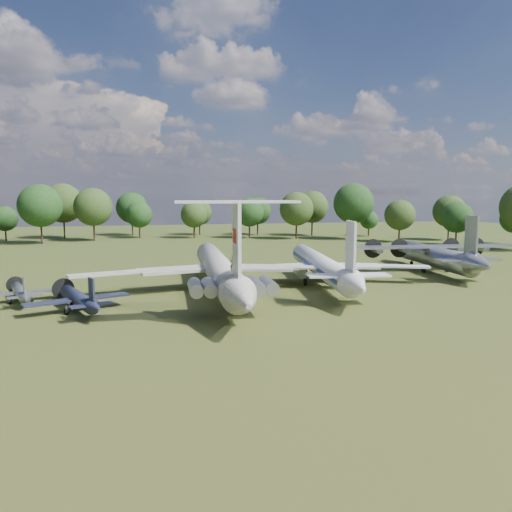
{
  "coord_description": "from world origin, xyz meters",
  "views": [
    {
      "loc": [
        -7.55,
        -71.1,
        14.26
      ],
      "look_at": [
        7.87,
        -0.68,
        5.0
      ],
      "focal_mm": 35.0,
      "sensor_mm": 36.0,
      "label": 1
    }
  ],
  "objects": [
    {
      "name": "person_on_il62",
      "position": [
        1.78,
        -16.22,
        6.18
      ],
      "size": [
        0.79,
        0.62,
        1.88
      ],
      "primitive_type": "imported",
      "rotation": [
        0.0,
        0.0,
        2.86
      ],
      "color": "#9B804F",
      "rests_on": "il62_airliner"
    },
    {
      "name": "tu104_jet",
      "position": [
        18.74,
        1.54,
        2.28
      ],
      "size": [
        39.26,
        49.22,
        4.55
      ],
      "primitive_type": null,
      "rotation": [
        0.0,
        0.0,
        -0.12
      ],
      "color": "silver",
      "rests_on": "ground"
    },
    {
      "name": "ground",
      "position": [
        0.0,
        0.0,
        0.0
      ],
      "size": [
        300.0,
        300.0,
        0.0
      ],
      "primitive_type": "plane",
      "color": "#244115",
      "rests_on": "ground"
    },
    {
      "name": "small_prop_west",
      "position": [
        -15.74,
        -9.66,
        1.23
      ],
      "size": [
        17.71,
        20.15,
        2.46
      ],
      "primitive_type": null,
      "rotation": [
        0.0,
        0.0,
        0.39
      ],
      "color": "black",
      "rests_on": "ground"
    },
    {
      "name": "small_prop_northwest",
      "position": [
        -23.87,
        -2.42,
        1.02
      ],
      "size": [
        14.1,
        16.41,
        2.03
      ],
      "primitive_type": null,
      "rotation": [
        0.0,
        0.0,
        0.33
      ],
      "color": "#999BA0",
      "rests_on": "ground"
    },
    {
      "name": "an12_transport",
      "position": [
        42.62,
        8.85,
        2.31
      ],
      "size": [
        33.81,
        37.23,
        4.62
      ],
      "primitive_type": null,
      "rotation": [
        0.0,
        0.0,
        -0.07
      ],
      "color": "#96999D",
      "rests_on": "ground"
    },
    {
      "name": "il62_airliner",
      "position": [
        2.28,
        -1.55,
        2.62
      ],
      "size": [
        42.94,
        54.84,
        5.24
      ],
      "primitive_type": null,
      "rotation": [
        0.0,
        0.0,
        -0.03
      ],
      "color": "silver",
      "rests_on": "ground"
    }
  ]
}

